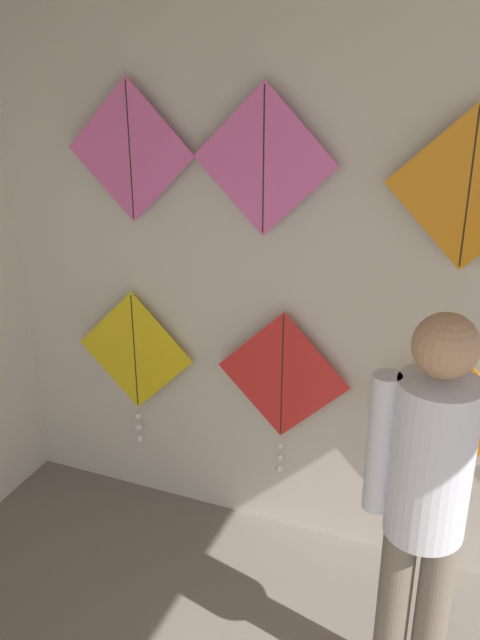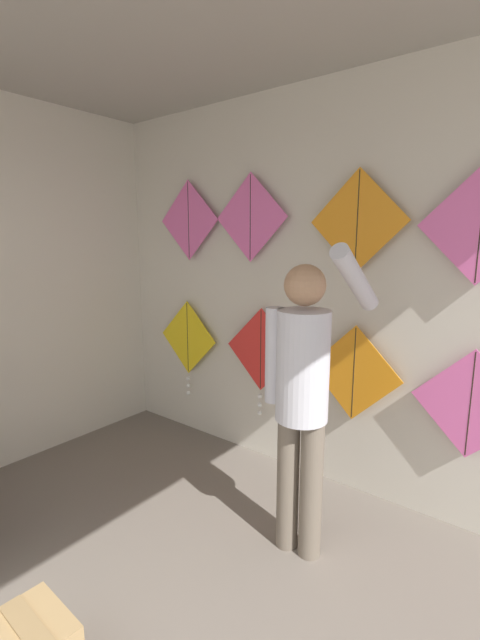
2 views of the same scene
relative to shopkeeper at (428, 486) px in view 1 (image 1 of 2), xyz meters
The scene contains 8 objects.
back_panel 1.01m from the shopkeeper, 119.88° to the left, with size 4.45×0.06×2.80m, color beige.
shopkeeper is the anchor object (origin of this frame).
kite_0 1.74m from the shopkeeper, 155.88° to the left, with size 0.66×0.04×0.87m.
kite_1 1.06m from the shopkeeper, 137.77° to the left, with size 0.66×0.04×0.87m.
kite_2 0.72m from the shopkeeper, 91.19° to the left, with size 0.66×0.01×0.66m.
kite_4 1.93m from the shopkeeper, 155.25° to the left, with size 0.66×0.01×0.66m.
kite_5 1.47m from the shopkeeper, 141.39° to the left, with size 0.66×0.01×0.66m.
kite_6 1.14m from the shopkeeper, 93.46° to the left, with size 0.66×0.01×0.66m.
Camera 1 is at (0.62, 0.60, 2.50)m, focal length 40.00 mm.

